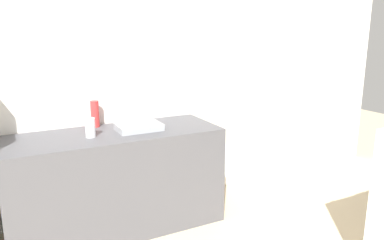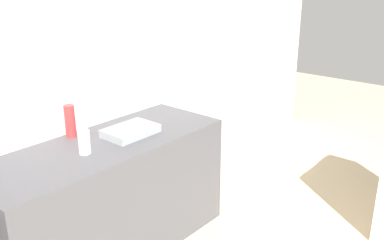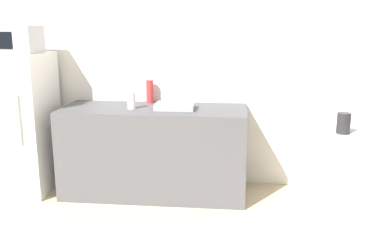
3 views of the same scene
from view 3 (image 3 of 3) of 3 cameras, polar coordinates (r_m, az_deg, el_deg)
wall_back at (r=4.80m, az=-7.57°, el=6.98°), size 8.00×0.06×2.60m
refrigerator at (r=4.90m, az=-21.87°, el=-0.41°), size 0.64×0.68×1.48m
microwave at (r=4.78m, az=-22.79°, el=9.86°), size 0.52×0.38×0.28m
counter at (r=4.53m, az=-5.02°, el=-4.16°), size 1.91×0.71×0.93m
sink_basin at (r=4.35m, az=-2.29°, el=1.85°), size 0.40×0.27×0.06m
bottle_tall at (r=4.69m, az=-5.65°, el=3.80°), size 0.08×0.08×0.25m
bottle_short at (r=4.40m, az=-8.07°, el=2.57°), size 0.08×0.08×0.17m
jar at (r=2.72m, az=19.56°, el=-0.40°), size 0.08×0.08×0.13m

